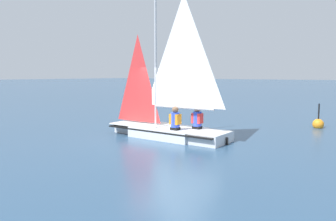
{
  "coord_description": "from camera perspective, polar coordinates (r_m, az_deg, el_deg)",
  "views": [
    {
      "loc": [
        9.35,
        6.82,
        2.24
      ],
      "look_at": [
        0.0,
        0.0,
        0.96
      ],
      "focal_mm": 35.0,
      "sensor_mm": 36.0,
      "label": 1
    }
  ],
  "objects": [
    {
      "name": "ground_plane",
      "position": [
        11.79,
        -0.0,
        -4.63
      ],
      "size": [
        260.0,
        260.0,
        0.0
      ],
      "primitive_type": "plane",
      "color": "#2D4C6B"
    },
    {
      "name": "buoy_marker",
      "position": [
        15.09,
        24.69,
        -2.13
      ],
      "size": [
        0.46,
        0.46,
        1.09
      ],
      "color": "orange",
      "rests_on": "ground_plane"
    },
    {
      "name": "sailor_helm",
      "position": [
        11.1,
        1.27,
        -2.07
      ],
      "size": [
        0.3,
        0.34,
        1.16
      ],
      "rotation": [
        0.0,
        0.0,
        4.72
      ],
      "color": "black",
      "rests_on": "ground_plane"
    },
    {
      "name": "sailor_crew",
      "position": [
        11.38,
        5.11,
        -1.83
      ],
      "size": [
        0.3,
        0.34,
        1.16
      ],
      "rotation": [
        0.0,
        0.0,
        4.72
      ],
      "color": "black",
      "rests_on": "ground_plane"
    },
    {
      "name": "sailboat_main",
      "position": [
        11.65,
        0.1,
        -1.12
      ],
      "size": [
        1.6,
        4.61,
        5.05
      ],
      "rotation": [
        0.0,
        0.0,
        4.72
      ],
      "color": "silver",
      "rests_on": "ground_plane"
    }
  ]
}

